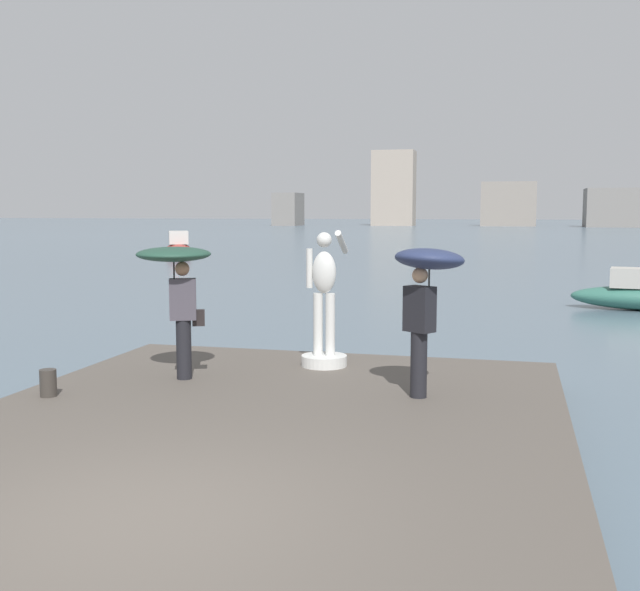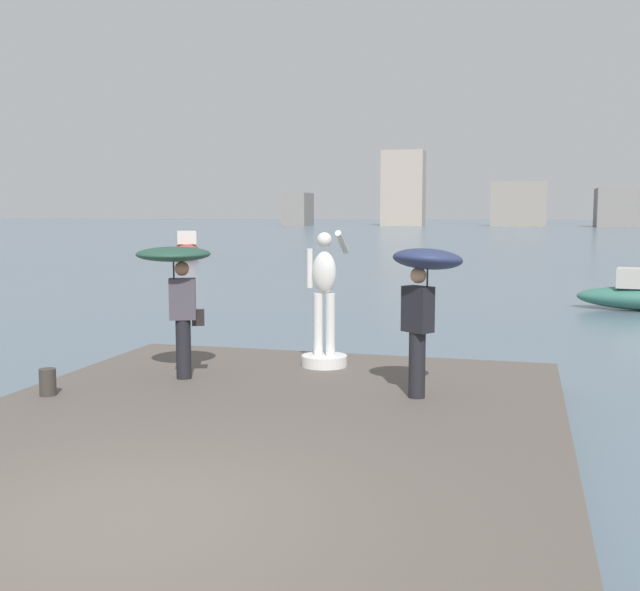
% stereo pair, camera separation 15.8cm
% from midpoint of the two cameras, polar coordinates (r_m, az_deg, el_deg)
% --- Properties ---
extents(ground_plane, '(400.00, 400.00, 0.00)m').
position_cam_midpoint_polar(ground_plane, '(45.57, 11.26, 2.67)').
color(ground_plane, slate).
extents(pier, '(7.22, 10.34, 0.40)m').
position_cam_midpoint_polar(pier, '(8.54, -6.27, -11.85)').
color(pier, '#564F47').
rests_on(pier, ground).
extents(statue_white_figure, '(0.72, 0.92, 2.16)m').
position_cam_midpoint_polar(statue_white_figure, '(12.07, 0.71, -1.46)').
color(statue_white_figure, silver).
rests_on(statue_white_figure, pier).
extents(onlooker_left, '(1.41, 1.41, 1.94)m').
position_cam_midpoint_polar(onlooker_left, '(11.28, -10.28, 1.62)').
color(onlooker_left, black).
rests_on(onlooker_left, pier).
extents(onlooker_right, '(1.26, 1.27, 2.02)m').
position_cam_midpoint_polar(onlooker_right, '(9.99, 8.25, 1.01)').
color(onlooker_right, black).
rests_on(onlooker_right, pier).
extents(mooring_bollard, '(0.22, 0.22, 0.36)m').
position_cam_midpoint_polar(mooring_bollard, '(10.86, -19.28, -6.13)').
color(mooring_bollard, '#38332D').
rests_on(mooring_bollard, pier).
extents(boat_mid, '(3.73, 5.43, 1.61)m').
position_cam_midpoint_polar(boat_mid, '(47.44, -9.85, 3.52)').
color(boat_mid, '#9E2D28').
rests_on(boat_mid, ground).
extents(distant_skyline, '(83.54, 10.01, 13.72)m').
position_cam_midpoint_polar(distant_skyline, '(139.94, 14.61, 7.00)').
color(distant_skyline, gray).
rests_on(distant_skyline, ground).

